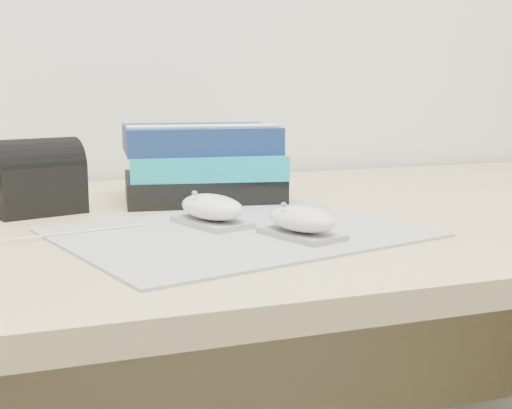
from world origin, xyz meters
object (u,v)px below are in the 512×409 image
object	(u,v)px
mouse_rear	(212,210)
pouch	(36,178)
mouse_front	(301,221)
desk	(277,351)
book_stack	(202,163)

from	to	relation	value
mouse_rear	pouch	distance (m)	0.27
mouse_front	pouch	bearing A→B (deg)	134.62
desk	mouse_rear	world-z (taller)	mouse_rear
book_stack	mouse_rear	bearing A→B (deg)	-102.69
mouse_rear	pouch	bearing A→B (deg)	138.39
mouse_rear	pouch	size ratio (longest dim) A/B	0.88
mouse_rear	desk	bearing A→B (deg)	44.50
desk	mouse_rear	distance (m)	0.33
desk	pouch	bearing A→B (deg)	174.56
mouse_rear	pouch	xyz separation A→B (m)	(-0.20, 0.18, 0.03)
desk	book_stack	distance (m)	0.31
mouse_front	mouse_rear	bearing A→B (deg)	126.78
desk	book_stack	xyz separation A→B (m)	(-0.10, 0.07, 0.29)
mouse_rear	book_stack	world-z (taller)	book_stack
book_stack	pouch	xyz separation A→B (m)	(-0.25, -0.04, -0.01)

